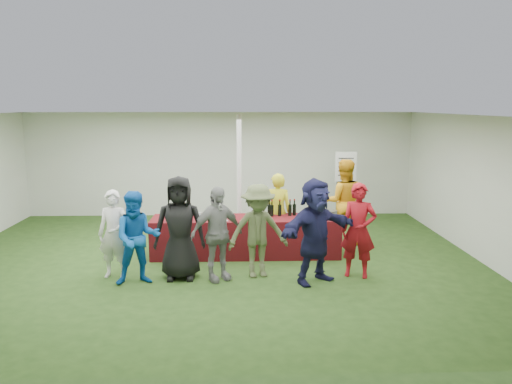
{
  "coord_description": "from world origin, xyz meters",
  "views": [
    {
      "loc": [
        0.5,
        -8.97,
        2.91
      ],
      "look_at": [
        0.82,
        0.38,
        1.25
      ],
      "focal_mm": 35.0,
      "sensor_mm": 36.0,
      "label": 1
    }
  ],
  "objects_px": {
    "staff_back": "(343,202)",
    "customer_6": "(358,230)",
    "serving_table": "(246,237)",
    "customer_1": "(137,238)",
    "customer_2": "(180,228)",
    "wine_list_sign": "(346,172)",
    "customer_3": "(217,234)",
    "staff_pourer": "(277,212)",
    "customer_5": "(315,231)",
    "customer_0": "(114,234)",
    "dump_bucket": "(331,215)",
    "customer_4": "(258,231)"
  },
  "relations": [
    {
      "from": "customer_1",
      "to": "customer_2",
      "type": "xyz_separation_m",
      "value": [
        0.66,
        0.23,
        0.1
      ]
    },
    {
      "from": "staff_back",
      "to": "customer_4",
      "type": "relative_size",
      "value": 1.12
    },
    {
      "from": "wine_list_sign",
      "to": "customer_6",
      "type": "height_order",
      "value": "wine_list_sign"
    },
    {
      "from": "customer_4",
      "to": "customer_5",
      "type": "relative_size",
      "value": 0.92
    },
    {
      "from": "serving_table",
      "to": "customer_5",
      "type": "relative_size",
      "value": 2.07
    },
    {
      "from": "staff_pourer",
      "to": "staff_back",
      "type": "bearing_deg",
      "value": -153.69
    },
    {
      "from": "serving_table",
      "to": "wine_list_sign",
      "type": "height_order",
      "value": "wine_list_sign"
    },
    {
      "from": "customer_0",
      "to": "customer_1",
      "type": "bearing_deg",
      "value": -27.96
    },
    {
      "from": "customer_0",
      "to": "customer_6",
      "type": "relative_size",
      "value": 0.93
    },
    {
      "from": "wine_list_sign",
      "to": "customer_2",
      "type": "distance_m",
      "value": 4.95
    },
    {
      "from": "serving_table",
      "to": "staff_pourer",
      "type": "relative_size",
      "value": 2.31
    },
    {
      "from": "staff_back",
      "to": "customer_1",
      "type": "xyz_separation_m",
      "value": [
        -3.83,
        -2.29,
        -0.12
      ]
    },
    {
      "from": "customer_0",
      "to": "customer_6",
      "type": "bearing_deg",
      "value": 6.33
    },
    {
      "from": "serving_table",
      "to": "customer_2",
      "type": "bearing_deg",
      "value": -131.69
    },
    {
      "from": "customer_0",
      "to": "customer_3",
      "type": "distance_m",
      "value": 1.74
    },
    {
      "from": "dump_bucket",
      "to": "wine_list_sign",
      "type": "height_order",
      "value": "wine_list_sign"
    },
    {
      "from": "customer_4",
      "to": "staff_pourer",
      "type": "bearing_deg",
      "value": 61.71
    },
    {
      "from": "staff_back",
      "to": "customer_3",
      "type": "relative_size",
      "value": 1.13
    },
    {
      "from": "dump_bucket",
      "to": "customer_0",
      "type": "relative_size",
      "value": 0.16
    },
    {
      "from": "customer_2",
      "to": "customer_5",
      "type": "xyz_separation_m",
      "value": [
        2.23,
        -0.25,
        -0.0
      ]
    },
    {
      "from": "customer_2",
      "to": "customer_6",
      "type": "xyz_separation_m",
      "value": [
        3.0,
        -0.01,
        -0.06
      ]
    },
    {
      "from": "staff_pourer",
      "to": "customer_5",
      "type": "height_order",
      "value": "customer_5"
    },
    {
      "from": "dump_bucket",
      "to": "customer_2",
      "type": "distance_m",
      "value": 2.91
    },
    {
      "from": "staff_pourer",
      "to": "customer_0",
      "type": "bearing_deg",
      "value": 36.81
    },
    {
      "from": "customer_3",
      "to": "customer_6",
      "type": "xyz_separation_m",
      "value": [
        2.38,
        0.09,
        0.01
      ]
    },
    {
      "from": "serving_table",
      "to": "customer_1",
      "type": "relative_size",
      "value": 2.34
    },
    {
      "from": "customer_2",
      "to": "customer_4",
      "type": "bearing_deg",
      "value": 0.83
    },
    {
      "from": "customer_0",
      "to": "customer_1",
      "type": "distance_m",
      "value": 0.56
    },
    {
      "from": "customer_4",
      "to": "customer_6",
      "type": "relative_size",
      "value": 0.99
    },
    {
      "from": "wine_list_sign",
      "to": "customer_3",
      "type": "distance_m",
      "value": 4.62
    },
    {
      "from": "serving_table",
      "to": "customer_3",
      "type": "relative_size",
      "value": 2.27
    },
    {
      "from": "customer_6",
      "to": "dump_bucket",
      "type": "bearing_deg",
      "value": 123.44
    },
    {
      "from": "customer_2",
      "to": "customer_5",
      "type": "bearing_deg",
      "value": -7.47
    },
    {
      "from": "wine_list_sign",
      "to": "staff_back",
      "type": "bearing_deg",
      "value": -103.39
    },
    {
      "from": "wine_list_sign",
      "to": "customer_0",
      "type": "height_order",
      "value": "wine_list_sign"
    },
    {
      "from": "serving_table",
      "to": "customer_6",
      "type": "bearing_deg",
      "value": -33.75
    },
    {
      "from": "customer_2",
      "to": "customer_6",
      "type": "bearing_deg",
      "value": -1.21
    },
    {
      "from": "wine_list_sign",
      "to": "customer_3",
      "type": "bearing_deg",
      "value": -128.93
    },
    {
      "from": "staff_back",
      "to": "customer_5",
      "type": "distance_m",
      "value": 2.49
    },
    {
      "from": "wine_list_sign",
      "to": "customer_3",
      "type": "height_order",
      "value": "wine_list_sign"
    },
    {
      "from": "customer_2",
      "to": "serving_table",
      "type": "bearing_deg",
      "value": 47.26
    },
    {
      "from": "serving_table",
      "to": "customer_5",
      "type": "xyz_separation_m",
      "value": [
        1.12,
        -1.5,
        0.49
      ]
    },
    {
      "from": "staff_back",
      "to": "customer_2",
      "type": "bearing_deg",
      "value": 37.68
    },
    {
      "from": "dump_bucket",
      "to": "customer_5",
      "type": "bearing_deg",
      "value": -110.88
    },
    {
      "from": "dump_bucket",
      "to": "staff_pourer",
      "type": "relative_size",
      "value": 0.15
    },
    {
      "from": "dump_bucket",
      "to": "staff_back",
      "type": "xyz_separation_m",
      "value": [
        0.45,
        1.02,
        0.05
      ]
    },
    {
      "from": "staff_pourer",
      "to": "customer_2",
      "type": "xyz_separation_m",
      "value": [
        -1.76,
        -1.61,
        0.09
      ]
    },
    {
      "from": "staff_pourer",
      "to": "customer_2",
      "type": "relative_size",
      "value": 0.9
    },
    {
      "from": "staff_back",
      "to": "dump_bucket",
      "type": "bearing_deg",
      "value": 71.07
    },
    {
      "from": "staff_back",
      "to": "customer_6",
      "type": "height_order",
      "value": "staff_back"
    }
  ]
}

